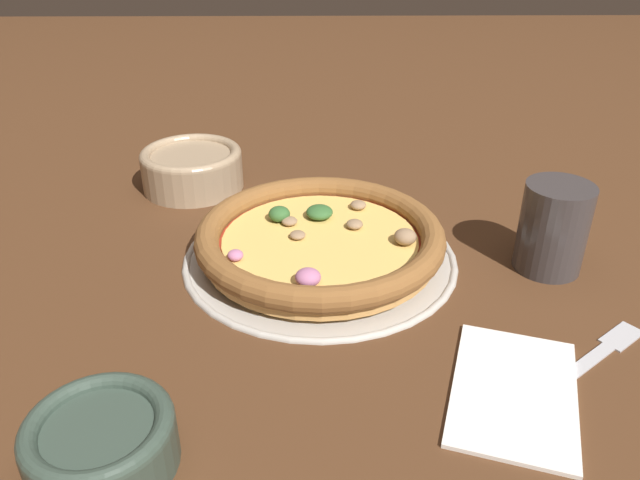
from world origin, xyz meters
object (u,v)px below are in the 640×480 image
at_px(pizza_tray, 320,256).
at_px(fork, 584,365).
at_px(bowl_far, 101,440).
at_px(drinking_cup, 553,228).
at_px(bowl_near, 192,167).
at_px(pizza, 320,238).
at_px(napkin, 514,389).

height_order(pizza_tray, fork, pizza_tray).
relative_size(bowl_far, drinking_cup, 1.10).
xyz_separation_m(bowl_far, fork, (-0.10, 0.39, -0.02)).
height_order(bowl_near, bowl_far, bowl_near).
bearing_deg(bowl_far, fork, 104.52).
distance_m(pizza, fork, 0.29).
bearing_deg(bowl_far, bowl_near, -178.34).
xyz_separation_m(drinking_cup, fork, (0.16, -0.02, -0.05)).
distance_m(bowl_near, drinking_cup, 0.47).
bearing_deg(napkin, fork, 114.75).
xyz_separation_m(bowl_far, napkin, (-0.07, 0.32, -0.02)).
height_order(bowl_near, napkin, bowl_near).
xyz_separation_m(pizza, bowl_near, (-0.19, -0.17, 0.00)).
xyz_separation_m(bowl_near, fork, (0.38, 0.40, -0.03)).
distance_m(pizza_tray, drinking_cup, 0.25).
xyz_separation_m(bowl_near, bowl_far, (0.48, 0.01, -0.01)).
relative_size(bowl_far, napkin, 0.61).
bearing_deg(pizza_tray, napkin, 36.03).
relative_size(pizza, fork, 1.66).
relative_size(pizza_tray, fork, 1.84).
relative_size(pizza_tray, napkin, 1.74).
distance_m(pizza, drinking_cup, 0.25).
height_order(pizza_tray, napkin, same).
bearing_deg(napkin, bowl_far, -77.91).
bearing_deg(fork, napkin, 167.00).
relative_size(bowl_near, bowl_far, 1.28).
bearing_deg(drinking_cup, pizza_tray, -94.89).
bearing_deg(drinking_cup, napkin, -24.76).
distance_m(bowl_far, drinking_cup, 0.49).
relative_size(pizza, napkin, 1.57).
bearing_deg(pizza_tray, drinking_cup, 85.11).
height_order(pizza_tray, drinking_cup, drinking_cup).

